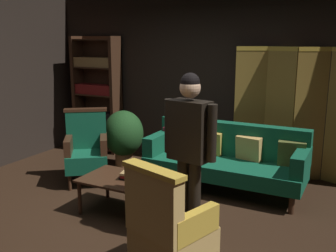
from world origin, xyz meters
name	(u,v)px	position (x,y,z in m)	size (l,w,h in m)	color
ground_plane	(135,223)	(0.00, 0.00, 0.00)	(10.00, 10.00, 0.00)	black
back_wall	(216,78)	(0.00, 2.45, 1.40)	(7.20, 0.10, 2.80)	black
folding_screen	(294,112)	(1.26, 2.29, 0.99)	(1.70, 0.30, 1.90)	olive
bookshelf	(97,93)	(-2.15, 2.20, 1.06)	(0.90, 0.32, 2.05)	#382114
velvet_couch	(226,156)	(0.55, 1.46, 0.46)	(2.12, 0.78, 0.88)	#382114
coffee_table	(125,183)	(-0.25, 0.18, 0.37)	(1.00, 0.64, 0.42)	#382114
armchair_gilt_accent	(168,226)	(0.80, -0.74, 0.49)	(0.73, 0.72, 1.04)	gold
armchair_wing_left	(87,149)	(-1.28, 0.78, 0.49)	(0.81, 0.81, 1.04)	#382114
standing_figure	(189,143)	(0.68, -0.06, 1.03)	(0.58, 0.28, 1.70)	black
potted_plant	(124,135)	(-1.17, 1.54, 0.53)	(0.62, 0.62, 0.92)	brown
book_black_cloth	(132,178)	(-0.16, 0.21, 0.43)	(0.25, 0.18, 0.03)	black
book_red_leather	(132,176)	(-0.16, 0.21, 0.46)	(0.23, 0.16, 0.03)	maroon
book_tan_leather	(132,173)	(-0.16, 0.21, 0.49)	(0.24, 0.16, 0.03)	#9E7A47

